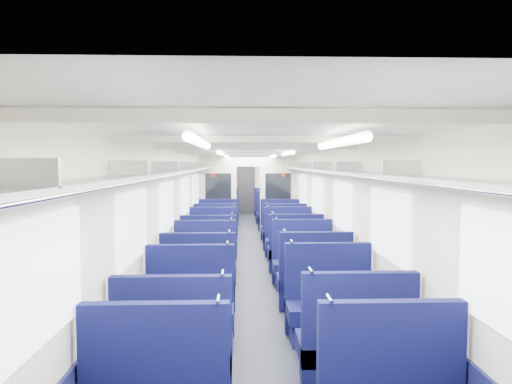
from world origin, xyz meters
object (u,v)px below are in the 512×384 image
(seat_19, at_px, (280,228))
(seat_22, at_px, (223,215))
(seat_20, at_px, (221,219))
(seat_25, at_px, (270,211))
(seat_17, at_px, (284,235))
(seat_7, at_px, (330,309))
(seat_8, at_px, (199,285))
(seat_14, at_px, (213,243))
(seat_9, at_px, (314,284))
(seat_13, at_px, (295,253))
(seat_5, at_px, (355,351))
(seat_27, at_px, (268,208))
(seat_18, at_px, (218,228))
(end_door, at_px, (246,189))
(seat_24, at_px, (224,211))
(seat_21, at_px, (275,219))
(seat_15, at_px, (289,242))
(seat_4, at_px, (174,356))
(seat_10, at_px, (205,267))
(bulkhead, at_px, (248,193))
(seat_16, at_px, (216,235))
(seat_26, at_px, (225,208))
(seat_11, at_px, (303,266))
(seat_12, at_px, (209,255))
(seat_6, at_px, (189,313))
(seat_23, at_px, (272,215))

(seat_19, bearing_deg, seat_22, 117.50)
(seat_20, bearing_deg, seat_25, 53.22)
(seat_17, bearing_deg, seat_7, -90.00)
(seat_8, bearing_deg, seat_14, 90.00)
(seat_9, xyz_separation_m, seat_13, (0.00, 2.26, 0.00))
(seat_5, xyz_separation_m, seat_27, (0.00, 13.58, 0.00))
(seat_18, bearing_deg, seat_13, -63.98)
(seat_7, xyz_separation_m, seat_18, (-1.66, 6.83, 0.00))
(seat_17, bearing_deg, end_door, 95.88)
(seat_19, distance_m, seat_24, 4.65)
(seat_21, bearing_deg, seat_8, -102.19)
(seat_14, bearing_deg, seat_15, 0.55)
(seat_5, relative_size, seat_13, 1.00)
(seat_9, relative_size, seat_20, 1.00)
(seat_4, bearing_deg, seat_10, 90.00)
(bulkhead, relative_size, seat_17, 2.41)
(seat_16, distance_m, seat_19, 1.97)
(seat_4, height_order, seat_26, same)
(seat_21, bearing_deg, seat_24, 125.94)
(seat_8, xyz_separation_m, seat_17, (1.66, 4.53, 0.00))
(seat_13, bearing_deg, seat_11, -90.00)
(seat_11, distance_m, seat_27, 10.05)
(end_door, xyz_separation_m, seat_8, (-0.83, -12.59, -0.64))
(seat_27, bearing_deg, seat_16, -103.97)
(seat_19, bearing_deg, bulkhead, 121.68)
(seat_7, xyz_separation_m, seat_26, (-1.66, 12.30, 0.00))
(seat_9, distance_m, seat_16, 4.83)
(seat_17, relative_size, seat_22, 1.00)
(bulkhead, distance_m, seat_12, 4.96)
(seat_10, xyz_separation_m, seat_18, (0.00, 4.59, 0.00))
(seat_22, height_order, seat_26, same)
(seat_11, relative_size, seat_15, 1.00)
(seat_19, bearing_deg, seat_27, 90.00)
(seat_6, distance_m, seat_27, 12.55)
(end_door, relative_size, seat_17, 1.72)
(seat_11, bearing_deg, seat_4, -114.70)
(seat_7, height_order, seat_8, same)
(seat_11, bearing_deg, seat_12, 149.76)
(seat_25, height_order, seat_26, same)
(seat_7, relative_size, seat_14, 1.00)
(seat_8, distance_m, seat_9, 1.66)
(end_door, relative_size, bulkhead, 0.71)
(seat_8, distance_m, seat_15, 3.85)
(seat_12, xyz_separation_m, seat_18, (0.00, 3.54, 0.00))
(seat_6, height_order, seat_8, same)
(end_door, distance_m, seat_8, 12.63)
(seat_11, xyz_separation_m, seat_25, (0.00, 8.84, 0.00))
(seat_11, distance_m, seat_23, 7.71)
(seat_5, xyz_separation_m, seat_18, (-1.66, 8.04, 0.00))
(seat_14, xyz_separation_m, seat_15, (1.66, 0.02, 0.00))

